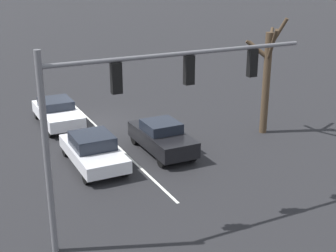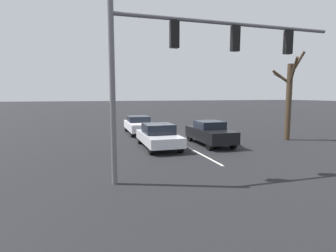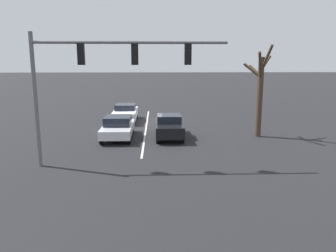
{
  "view_description": "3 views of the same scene",
  "coord_description": "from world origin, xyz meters",
  "px_view_note": "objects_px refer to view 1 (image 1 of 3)",
  "views": [
    {
      "loc": [
        7.32,
        24.22,
        8.59
      ],
      "look_at": [
        -1.45,
        6.59,
        1.68
      ],
      "focal_mm": 50.0,
      "sensor_mm": 36.0,
      "label": 1
    },
    {
      "loc": [
        5.65,
        20.63,
        3.18
      ],
      "look_at": [
        1.14,
        5.5,
        1.3
      ],
      "focal_mm": 28.0,
      "sensor_mm": 36.0,
      "label": 2
    },
    {
      "loc": [
        -0.8,
        26.93,
        5.06
      ],
      "look_at": [
        -1.48,
        7.93,
        1.26
      ],
      "focal_mm": 35.0,
      "sensor_mm": 36.0,
      "label": 3
    }
  ],
  "objects_px": {
    "car_silver_midlane_front": "(93,150)",
    "bare_tree_near": "(267,75)",
    "car_black_leftlane_front": "(162,137)",
    "car_white_midlane_second": "(57,112)",
    "traffic_signal_gantry": "(139,96)"
  },
  "relations": [
    {
      "from": "car_black_leftlane_front",
      "to": "traffic_signal_gantry",
      "type": "xyz_separation_m",
      "value": [
        3.58,
        5.82,
        3.93
      ]
    },
    {
      "from": "car_silver_midlane_front",
      "to": "car_white_midlane_second",
      "type": "distance_m",
      "value": 6.18
    },
    {
      "from": "car_white_midlane_second",
      "to": "bare_tree_near",
      "type": "xyz_separation_m",
      "value": [
        -9.49,
        6.07,
        2.41
      ]
    },
    {
      "from": "car_black_leftlane_front",
      "to": "car_white_midlane_second",
      "type": "bearing_deg",
      "value": -60.58
    },
    {
      "from": "traffic_signal_gantry",
      "to": "car_silver_midlane_front",
      "type": "bearing_deg",
      "value": -91.74
    },
    {
      "from": "car_silver_midlane_front",
      "to": "car_white_midlane_second",
      "type": "relative_size",
      "value": 0.97
    },
    {
      "from": "car_silver_midlane_front",
      "to": "traffic_signal_gantry",
      "type": "distance_m",
      "value": 7.02
    },
    {
      "from": "car_silver_midlane_front",
      "to": "bare_tree_near",
      "type": "distance_m",
      "value": 9.73
    },
    {
      "from": "traffic_signal_gantry",
      "to": "car_white_midlane_second",
      "type": "bearing_deg",
      "value": -90.52
    },
    {
      "from": "car_black_leftlane_front",
      "to": "bare_tree_near",
      "type": "distance_m",
      "value": 6.47
    },
    {
      "from": "car_white_midlane_second",
      "to": "traffic_signal_gantry",
      "type": "distance_m",
      "value": 12.61
    },
    {
      "from": "car_black_leftlane_front",
      "to": "car_white_midlane_second",
      "type": "xyz_separation_m",
      "value": [
        3.47,
        -6.15,
        -0.03
      ]
    },
    {
      "from": "car_black_leftlane_front",
      "to": "bare_tree_near",
      "type": "bearing_deg",
      "value": -179.2
    },
    {
      "from": "car_black_leftlane_front",
      "to": "car_white_midlane_second",
      "type": "relative_size",
      "value": 0.93
    },
    {
      "from": "car_white_midlane_second",
      "to": "traffic_signal_gantry",
      "type": "bearing_deg",
      "value": 89.48
    }
  ]
}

